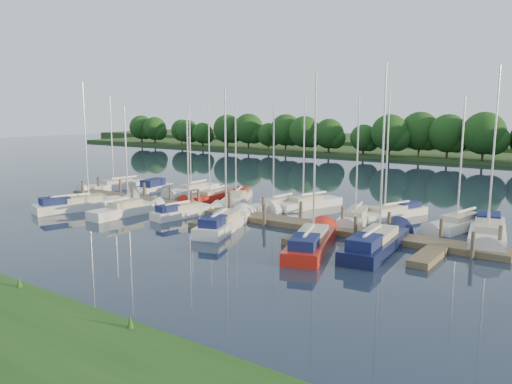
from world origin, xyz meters
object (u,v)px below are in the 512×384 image
Objects in this scene: dock at (231,216)px; sailboat_s_2 at (185,212)px; sailboat_n_0 at (116,187)px; motorboat at (152,189)px; sailboat_n_5 at (275,206)px.

sailboat_s_2 is at bearing -155.95° from dock.
sailboat_n_0 is 1.76× the size of motorboat.
sailboat_n_5 is at bearing -169.83° from sailboat_n_0.
sailboat_s_2 is (11.25, -6.96, -0.02)m from motorboat.
sailboat_n_5 is at bearing 66.66° from sailboat_s_2.
dock is at bearing 149.76° from motorboat.
sailboat_n_0 is 1.22× the size of sailboat_s_2.
sailboat_n_5 is (15.56, -0.36, -0.08)m from motorboat.
dock is 5.13m from sailboat_n_5.
sailboat_n_0 is 4.70m from motorboat.
dock is at bearing 88.83° from sailboat_n_5.
sailboat_s_2 is (-4.31, -6.61, 0.06)m from sailboat_n_5.
motorboat is 15.56m from sailboat_n_5.
sailboat_n_5 reaches higher than motorboat.
motorboat is 0.70× the size of sailboat_s_2.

